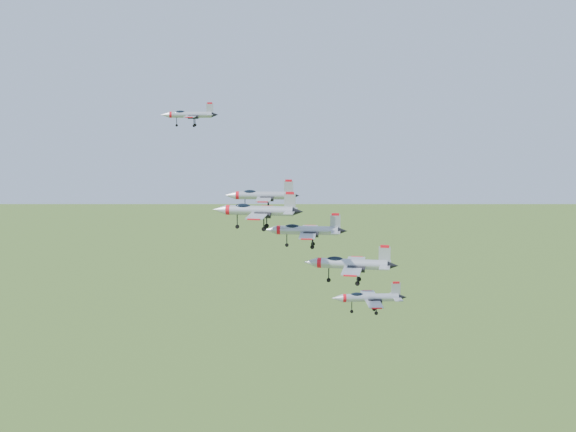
{
  "coord_description": "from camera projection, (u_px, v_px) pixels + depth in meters",
  "views": [
    {
      "loc": [
        17.24,
        -126.93,
        162.07
      ],
      "look_at": [
        6.86,
        -2.31,
        139.6
      ],
      "focal_mm": 50.0,
      "sensor_mm": 36.0,
      "label": 1
    }
  ],
  "objects": [
    {
      "name": "jet_left_high",
      "position": [
        261.0,
        195.0,
        128.45
      ],
      "size": [
        12.11,
        9.99,
        3.24
      ],
      "rotation": [
        0.0,
        0.0,
        0.05
      ],
      "color": "#9DA1A9"
    },
    {
      "name": "jet_right_low",
      "position": [
        349.0,
        264.0,
        116.1
      ],
      "size": [
        13.91,
        11.52,
        3.72
      ],
      "rotation": [
        0.0,
        0.0,
        -0.09
      ],
      "color": "#9DA1A9"
    },
    {
      "name": "jet_left_low",
      "position": [
        305.0,
        230.0,
        132.24
      ],
      "size": [
        13.76,
        11.28,
        3.69
      ],
      "rotation": [
        0.0,
        0.0,
        0.0
      ],
      "color": "#9DA1A9"
    },
    {
      "name": "jet_trail",
      "position": [
        368.0,
        298.0,
        127.81
      ],
      "size": [
        12.19,
        10.17,
        3.26
      ],
      "rotation": [
        0.0,
        0.0,
        0.14
      ],
      "color": "#9DA1A9"
    },
    {
      "name": "jet_lead",
      "position": [
        189.0,
        115.0,
        144.81
      ],
      "size": [
        10.45,
        8.66,
        2.79
      ],
      "rotation": [
        0.0,
        0.0,
        0.09
      ],
      "color": "#9DA1A9"
    },
    {
      "name": "jet_right_high",
      "position": [
        257.0,
        210.0,
        113.0
      ],
      "size": [
        13.03,
        10.77,
        3.48
      ],
      "rotation": [
        0.0,
        0.0,
        -0.06
      ],
      "color": "#9DA1A9"
    }
  ]
}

